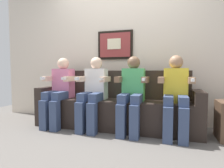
% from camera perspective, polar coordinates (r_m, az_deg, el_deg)
% --- Properties ---
extents(ground_plane, '(6.41, 6.41, 0.00)m').
position_cam_1_polar(ground_plane, '(2.79, -0.94, -14.67)').
color(ground_plane, '#66605B').
extents(back_wall_assembly, '(4.93, 0.10, 2.60)m').
position_cam_1_polar(back_wall_assembly, '(3.41, 3.06, 10.78)').
color(back_wall_assembly, beige).
rests_on(back_wall_assembly, ground_plane).
extents(couch, '(2.53, 0.58, 0.90)m').
position_cam_1_polar(couch, '(3.02, 1.00, -7.15)').
color(couch, '#2D231E').
rests_on(couch, ground_plane).
extents(person_leftmost, '(0.46, 0.56, 1.11)m').
position_cam_1_polar(person_leftmost, '(3.20, -15.48, -1.37)').
color(person_leftmost, pink).
rests_on(person_leftmost, ground_plane).
extents(person_left_center, '(0.46, 0.56, 1.11)m').
position_cam_1_polar(person_left_center, '(2.92, -5.56, -1.72)').
color(person_left_center, white).
rests_on(person_left_center, ground_plane).
extents(person_right_center, '(0.46, 0.56, 1.11)m').
position_cam_1_polar(person_right_center, '(2.74, 6.03, -2.08)').
color(person_right_center, '#4CB266').
rests_on(person_right_center, ground_plane).
extents(person_rightmost, '(0.46, 0.56, 1.11)m').
position_cam_1_polar(person_rightmost, '(2.69, 18.59, -2.36)').
color(person_rightmost, yellow).
rests_on(person_rightmost, ground_plane).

